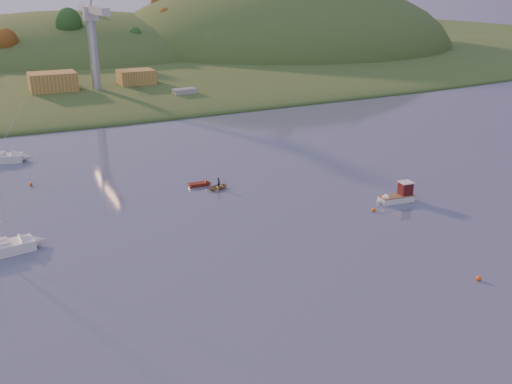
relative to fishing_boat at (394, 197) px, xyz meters
name	(u,v)px	position (x,y,z in m)	size (l,w,h in m)	color
far_shore	(39,55)	(-23.00, 199.29, -0.79)	(620.00, 220.00, 1.50)	#2C4B1E
shore_slope	(63,76)	(-23.00, 134.29, -0.79)	(640.00, 150.00, 7.00)	#2C4B1E
hill_center	(72,59)	(-13.00, 179.29, -0.79)	(140.00, 120.00, 36.00)	#2C4B1E
hill_right	(282,52)	(72.00, 164.29, -0.79)	(150.00, 130.00, 60.00)	#2C4B1E
hillside_trees	(54,68)	(-23.00, 154.29, -0.79)	(280.00, 50.00, 32.00)	#1E4518
wharf	(108,93)	(-18.00, 91.29, 0.41)	(42.00, 16.00, 2.40)	slate
shed_west	(53,82)	(-31.00, 92.29, 4.01)	(11.00, 8.00, 4.80)	olive
shed_east	(136,78)	(-10.00, 93.29, 3.61)	(9.00, 7.00, 4.00)	olive
dock_crane	(93,30)	(-21.00, 87.68, 16.39)	(3.20, 28.00, 20.30)	#B7B7BC
fishing_boat	(394,197)	(0.00, 0.00, 0.00)	(5.73, 2.22, 3.57)	silver
canoe	(219,187)	(-19.02, 15.18, -0.48)	(2.14, 2.99, 0.62)	tan
paddler	(219,184)	(-19.02, 15.18, -0.07)	(0.53, 0.35, 1.44)	black
red_tender	(203,184)	(-20.51, 17.57, -0.55)	(3.50, 1.37, 1.17)	#5B180D
work_vessel	(185,98)	(-2.34, 77.29, 0.42)	(13.56, 5.71, 3.40)	#4F5769
buoy_0	(479,278)	(-6.27, -20.80, -0.54)	(0.50, 0.50, 0.50)	#F05F0C
buoy_1	(374,210)	(-4.47, -1.55, -0.54)	(0.50, 0.50, 0.50)	#F05F0C
buoy_3	(31,184)	(-42.97, 28.37, -0.54)	(0.50, 0.50, 0.50)	#F05F0C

